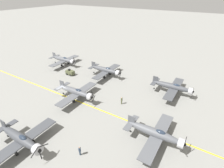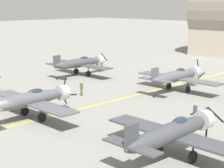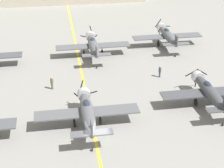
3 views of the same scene
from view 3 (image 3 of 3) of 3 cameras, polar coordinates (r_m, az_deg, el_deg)
ground_plane at (r=40.49m, az=-2.34°, el=-9.43°), size 400.00×400.00×0.00m
taxiway_stripe at (r=40.49m, az=-2.34°, el=-9.42°), size 0.30×160.00×0.01m
airplane_far_right at (r=65.39m, az=8.50°, el=7.32°), size 12.00×9.98×3.65m
airplane_mid_center at (r=42.45m, az=-3.78°, el=-4.24°), size 12.00×9.98×3.74m
airplane_far_center at (r=60.62m, az=-2.90°, el=5.95°), size 12.00×9.98×3.76m
airplane_mid_right at (r=47.96m, az=14.62°, el=-1.15°), size 12.00×9.98×3.65m
ground_crew_walking at (r=54.52m, az=7.30°, el=1.95°), size 0.38×0.38×1.75m
ground_crew_inspecting at (r=51.44m, az=-9.15°, el=0.21°), size 0.40×0.40×1.81m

